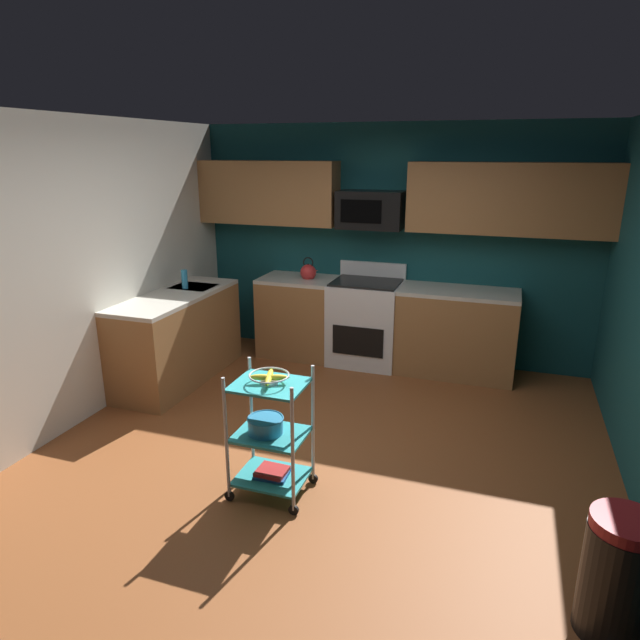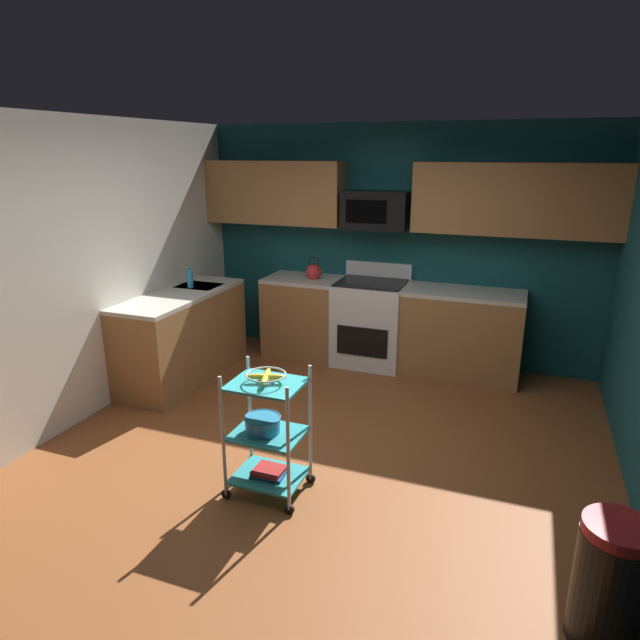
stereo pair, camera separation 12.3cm
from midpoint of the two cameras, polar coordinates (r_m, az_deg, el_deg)
name	(u,v)px [view 1 (the left image)]	position (r m, az deg, el deg)	size (l,w,h in m)	color
floor	(321,459)	(4.49, -0.75, -14.13)	(4.40, 4.80, 0.04)	brown
wall_back	(391,245)	(6.26, 6.80, 7.73)	(4.52, 0.06, 2.60)	#14474C
wall_left	(71,275)	(5.15, -24.93, 4.22)	(0.06, 4.80, 2.60)	silver
counter_run	(310,329)	(5.96, -1.64, -0.91)	(3.62, 2.22, 0.92)	#9E6B3D
oven_range	(366,321)	(6.18, 4.17, -0.15)	(0.76, 0.65, 1.10)	white
upper_cabinets	(393,196)	(6.00, 6.97, 12.61)	(4.40, 0.33, 0.70)	#9E6B3D
microwave	(371,210)	(6.04, 4.68, 11.28)	(0.70, 0.39, 0.40)	black
rolling_cart	(271,434)	(3.87, -6.03, -11.67)	(0.55, 0.41, 0.91)	silver
fruit_bowl	(269,377)	(3.69, -6.23, -5.88)	(0.27, 0.27, 0.07)	silver
mixing_bowl_large	(266,425)	(3.85, -6.57, -10.70)	(0.25, 0.25, 0.11)	#338CBF
book_stack	(272,473)	(4.02, -5.89, -15.41)	(0.24, 0.20, 0.05)	#1E4C8C
kettle	(308,272)	(6.25, -1.78, 4.99)	(0.21, 0.18, 0.26)	red
dish_soap_bottle	(185,279)	(5.97, -14.39, 4.10)	(0.06, 0.06, 0.20)	#2D8CBF
trash_can	(617,577)	(3.26, 27.36, -22.51)	(0.34, 0.42, 0.66)	black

